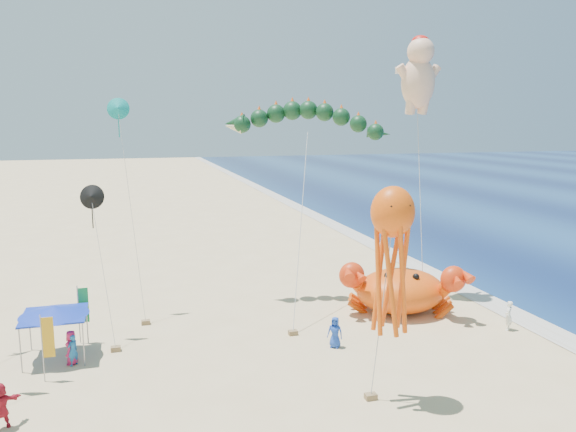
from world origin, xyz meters
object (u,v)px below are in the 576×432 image
object	(u,v)px
dragon_kite	(305,125)
canopy_blue	(54,311)
crab_inflatable	(401,289)
octopus_kite	(392,249)
cherub_kite	(419,73)

from	to	relation	value
dragon_kite	canopy_blue	distance (m)	18.19
crab_inflatable	octopus_kite	bearing A→B (deg)	-120.09
octopus_kite	canopy_blue	bearing A→B (deg)	148.28
cherub_kite	canopy_blue	size ratio (longest dim) A/B	5.13
dragon_kite	cherub_kite	distance (m)	8.11
crab_inflatable	canopy_blue	xyz separation A→B (m)	(-19.88, -1.45, 0.98)
cherub_kite	octopus_kite	bearing A→B (deg)	-121.91
octopus_kite	canopy_blue	size ratio (longest dim) A/B	2.75
crab_inflatable	canopy_blue	distance (m)	19.95
crab_inflatable	cherub_kite	bearing A→B (deg)	52.44
crab_inflatable	octopus_kite	xyz separation A→B (m)	(-5.86, -10.12, 5.18)
crab_inflatable	cherub_kite	world-z (taller)	cherub_kite
octopus_kite	crab_inflatable	bearing A→B (deg)	59.91
dragon_kite	cherub_kite	bearing A→B (deg)	-6.82
cherub_kite	octopus_kite	size ratio (longest dim) A/B	1.86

